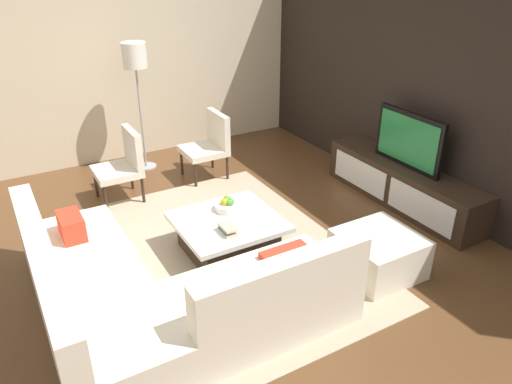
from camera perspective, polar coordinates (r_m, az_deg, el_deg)
name	(u,v)px	position (r m, az deg, el deg)	size (l,w,h in m)	color
ground_plane	(224,259)	(4.97, -3.72, -7.82)	(14.00, 14.00, 0.00)	brown
feature_wall_back	(436,87)	(5.96, 20.21, 11.43)	(6.40, 0.12, 2.80)	black
side_wall_left	(132,59)	(7.31, -14.30, 14.80)	(0.12, 5.20, 2.80)	beige
area_rug	(220,254)	(5.04, -4.24, -7.21)	(3.31, 2.44, 0.01)	tan
media_console	(402,185)	(6.12, 16.67, 0.80)	(2.18, 0.48, 0.50)	#332319
television	(409,140)	(5.91, 17.39, 5.80)	(0.97, 0.06, 0.65)	black
sectional_couch	(154,293)	(4.17, -11.75, -11.43)	(2.37, 2.32, 0.81)	beige
coffee_table	(228,235)	(4.97, -3.28, -5.01)	(0.94, 1.00, 0.38)	#332319
accent_chair_near	(124,162)	(6.12, -15.14, 3.43)	(0.53, 0.53, 0.87)	#332319
floor_lamp	(135,64)	(6.70, -13.90, 14.31)	(0.31, 0.31, 1.73)	#A5A5AA
ottoman	(378,254)	(4.82, 14.07, -7.01)	(0.70, 0.70, 0.40)	beige
fruit_bowl	(228,205)	(5.03, -3.28, -1.54)	(0.28, 0.28, 0.14)	silver
accent_chair_far	(210,142)	(6.56, -5.39, 5.84)	(0.54, 0.54, 0.87)	#332319
book_stack	(227,229)	(4.64, -3.36, -4.37)	(0.21, 0.13, 0.08)	#CCB78C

